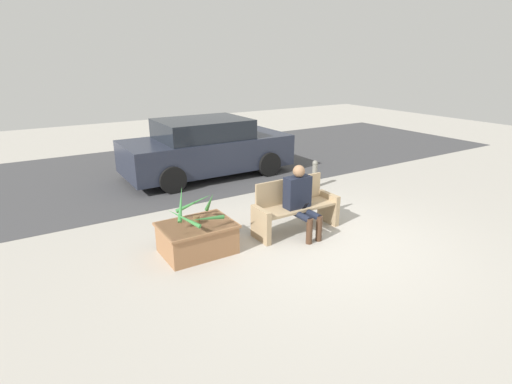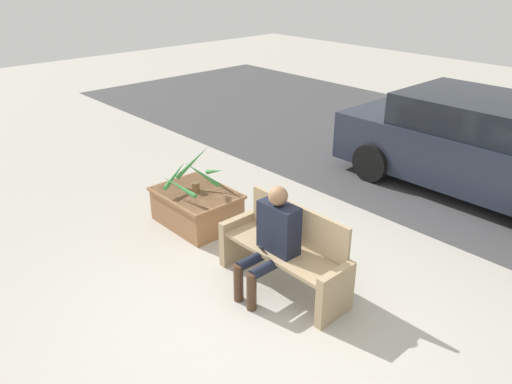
{
  "view_description": "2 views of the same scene",
  "coord_description": "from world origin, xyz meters",
  "px_view_note": "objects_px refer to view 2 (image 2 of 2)",
  "views": [
    {
      "loc": [
        -4.15,
        -4.44,
        2.88
      ],
      "look_at": [
        -0.72,
        1.05,
        0.7
      ],
      "focal_mm": 28.0,
      "sensor_mm": 36.0,
      "label": 1
    },
    {
      "loc": [
        3.0,
        -2.65,
        3.26
      ],
      "look_at": [
        -0.66,
        0.7,
        0.94
      ],
      "focal_mm": 35.0,
      "sensor_mm": 36.0,
      "label": 2
    }
  ],
  "objects_px": {
    "bench": "(286,251)",
    "planter_box": "(197,206)",
    "person_seated": "(273,236)",
    "potted_plant": "(193,175)",
    "parked_car": "(479,146)"
  },
  "relations": [
    {
      "from": "person_seated",
      "to": "parked_car",
      "type": "bearing_deg",
      "value": 86.96
    },
    {
      "from": "planter_box",
      "to": "bench",
      "type": "bearing_deg",
      "value": -3.81
    },
    {
      "from": "person_seated",
      "to": "planter_box",
      "type": "bearing_deg",
      "value": 170.3
    },
    {
      "from": "bench",
      "to": "planter_box",
      "type": "xyz_separation_m",
      "value": [
        -1.79,
        0.12,
        -0.17
      ]
    },
    {
      "from": "bench",
      "to": "parked_car",
      "type": "height_order",
      "value": "parked_car"
    },
    {
      "from": "person_seated",
      "to": "parked_car",
      "type": "xyz_separation_m",
      "value": [
        0.22,
        4.13,
        0.05
      ]
    },
    {
      "from": "bench",
      "to": "parked_car",
      "type": "relative_size",
      "value": 0.37
    },
    {
      "from": "parked_car",
      "to": "planter_box",
      "type": "bearing_deg",
      "value": -117.41
    },
    {
      "from": "bench",
      "to": "parked_car",
      "type": "xyz_separation_m",
      "value": [
        0.19,
        3.94,
        0.29
      ]
    },
    {
      "from": "person_seated",
      "to": "parked_car",
      "type": "height_order",
      "value": "parked_car"
    },
    {
      "from": "bench",
      "to": "potted_plant",
      "type": "relative_size",
      "value": 1.95
    },
    {
      "from": "parked_car",
      "to": "potted_plant",
      "type": "bearing_deg",
      "value": -117.51
    },
    {
      "from": "planter_box",
      "to": "potted_plant",
      "type": "relative_size",
      "value": 1.4
    },
    {
      "from": "person_seated",
      "to": "potted_plant",
      "type": "relative_size",
      "value": 1.51
    },
    {
      "from": "bench",
      "to": "potted_plant",
      "type": "distance_m",
      "value": 1.83
    }
  ]
}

